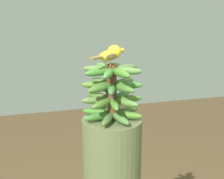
% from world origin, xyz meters
% --- Properties ---
extents(banana_bunch, '(0.28, 0.28, 0.26)m').
position_xyz_m(banana_bunch, '(-0.00, 0.00, 1.53)').
color(banana_bunch, brown).
rests_on(banana_bunch, banana_tree).
extents(perched_bird, '(0.18, 0.13, 0.08)m').
position_xyz_m(perched_bird, '(-0.01, -0.00, 1.70)').
color(perched_bird, '#C68933').
rests_on(perched_bird, banana_bunch).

